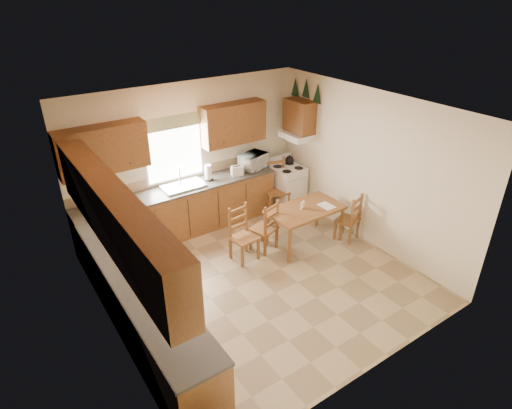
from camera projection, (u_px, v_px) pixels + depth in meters
floor at (259, 278)px, 6.81m from camera, size 4.50×4.50×0.00m
ceiling at (259, 111)px, 5.55m from camera, size 4.50×4.50×0.00m
wall_left at (103, 253)px, 5.06m from camera, size 4.50×4.50×0.00m
wall_right at (367, 169)px, 7.31m from camera, size 4.50×4.50×0.00m
wall_back at (189, 156)px, 7.83m from camera, size 4.50×4.50×0.00m
wall_front at (380, 284)px, 4.54m from camera, size 4.50×4.50×0.00m
lower_cab_back at (182, 212)px, 7.84m from camera, size 3.75×0.60×0.88m
lower_cab_left at (142, 309)px, 5.52m from camera, size 0.60×3.60×0.88m
counter_back at (180, 189)px, 7.63m from camera, size 3.75×0.63×0.04m
counter_left at (137, 281)px, 5.31m from camera, size 0.63×3.60×0.04m
backsplash at (172, 178)px, 7.79m from camera, size 3.75×0.01×0.18m
upper_cab_back_left at (103, 149)px, 6.70m from camera, size 1.41×0.33×0.75m
upper_cab_back_right at (233, 124)px, 7.90m from camera, size 1.25×0.33×0.75m
upper_cab_left at (114, 217)px, 4.80m from camera, size 0.33×3.60×0.75m
upper_cab_stove at (299, 116)px, 8.17m from camera, size 0.33×0.62×0.62m
range_hood at (297, 136)px, 8.32m from camera, size 0.44×0.62×0.12m
window_frame at (174, 149)px, 7.56m from camera, size 1.13×0.02×1.18m
window_pane at (174, 150)px, 7.56m from camera, size 1.05×0.01×1.10m
window_valance at (172, 122)px, 7.30m from camera, size 1.19×0.01×0.24m
sink_basin at (183, 186)px, 7.65m from camera, size 0.75×0.45×0.04m
pine_decal_a at (317, 93)px, 7.78m from camera, size 0.22×0.22×0.36m
pine_decal_b at (306, 88)px, 7.99m from camera, size 0.22×0.22×0.36m
pine_decal_c at (295, 87)px, 8.24m from camera, size 0.22×0.22×0.36m
stove at (287, 187)px, 8.78m from camera, size 0.61×0.62×0.85m
coffeemaker at (88, 203)px, 6.77m from camera, size 0.20×0.23×0.33m
paper_towel at (208, 173)px, 7.86m from camera, size 0.15×0.15×0.29m
toaster at (237, 171)px, 8.08m from camera, size 0.25×0.19×0.18m
microwave at (253, 161)px, 8.34m from camera, size 0.59×0.49×0.30m
dining_table at (304, 226)px, 7.57m from camera, size 1.33×0.77×0.71m
chair_near_left at (264, 225)px, 7.34m from camera, size 0.49×0.48×0.94m
chair_near_right at (348, 217)px, 7.65m from camera, size 0.46×0.45×0.89m
chair_far_left at (244, 235)px, 7.07m from camera, size 0.44×0.42×0.95m
chair_far_right at (277, 187)px, 8.52m from camera, size 0.57×0.56×1.09m
table_paper at (326, 206)px, 7.48m from camera, size 0.22×0.29×0.00m
table_card at (303, 205)px, 7.37m from camera, size 0.10×0.06×0.13m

